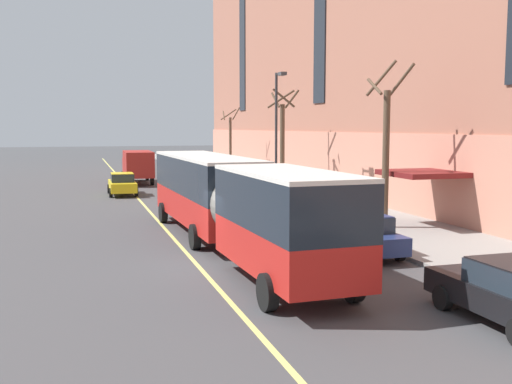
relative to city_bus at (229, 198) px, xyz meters
name	(u,v)px	position (x,y,z in m)	size (l,w,h in m)	color
ground_plane	(217,265)	(-1.05, -2.29, -2.04)	(260.00, 260.00, 0.00)	#424244
sidewalk	(413,234)	(8.53, 0.71, -1.96)	(5.80, 160.00, 0.15)	gray
city_bus	(229,198)	(0.00, 0.00, 0.00)	(3.37, 18.50, 3.50)	red
parked_car_darkgray_0	(225,183)	(4.54, 18.97, -1.25)	(1.95, 4.37, 1.56)	#4C4C51
parked_car_navy_1	(362,234)	(4.49, -2.30, -1.26)	(1.92, 4.34, 1.56)	navy
parked_car_navy_3	(278,204)	(4.33, 6.78, -1.25)	(1.99, 4.78, 1.56)	navy
parked_car_black_4	(510,293)	(4.30, -10.45, -1.25)	(1.93, 4.55, 1.56)	black
box_truck	(137,165)	(-0.65, 28.57, -0.44)	(2.46, 7.24, 2.74)	maroon
taxi_cab	(122,184)	(-2.54, 20.37, -1.25)	(1.94, 4.39, 1.56)	yellow
street_tree_mid_block	(386,147)	(7.96, 2.29, 1.79)	(1.73, 1.69, 7.68)	brown
street_tree_far_uptown	(282,140)	(7.96, 16.51, 1.84)	(2.06, 2.10, 7.16)	brown
street_tree_far_downtown	(230,143)	(7.94, 30.79, 1.28)	(1.54, 1.33, 6.35)	brown
street_lamp	(277,125)	(6.23, 12.57, 2.85)	(0.36, 1.48, 7.86)	#2D2D30
lane_centerline	(183,249)	(-1.70, 0.71, -2.03)	(0.16, 140.00, 0.01)	#E0D66B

